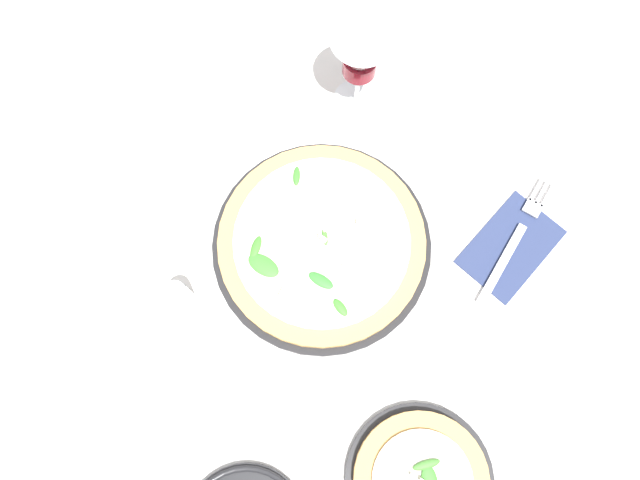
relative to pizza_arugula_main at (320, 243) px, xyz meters
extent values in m
plane|color=silver|center=(0.02, 0.00, -0.02)|extent=(6.00, 6.00, 0.00)
cylinder|color=black|center=(0.00, 0.00, -0.01)|extent=(0.31, 0.31, 0.01)
cylinder|color=tan|center=(0.00, 0.00, 0.00)|extent=(0.29, 0.29, 0.02)
cylinder|color=silver|center=(0.00, 0.00, 0.02)|extent=(0.24, 0.24, 0.01)
ellipsoid|color=#37742A|center=(0.04, 0.09, 0.02)|extent=(0.03, 0.03, 0.01)
ellipsoid|color=#3A832B|center=(-0.05, -0.09, 0.02)|extent=(0.02, 0.03, 0.01)
ellipsoid|color=#397C2C|center=(-0.08, 0.03, 0.02)|extent=(0.03, 0.05, 0.01)
ellipsoid|color=#32772D|center=(-0.04, -0.04, 0.02)|extent=(0.02, 0.04, 0.01)
ellipsoid|color=#3F752F|center=(0.01, 0.00, 0.02)|extent=(0.02, 0.02, 0.01)
ellipsoid|color=#397428|center=(-0.07, 0.05, 0.02)|extent=(0.03, 0.03, 0.01)
cube|color=#EFE5C6|center=(0.00, 0.00, 0.03)|extent=(0.01, 0.01, 0.01)
cube|color=#EFE5C6|center=(-0.04, 0.01, 0.03)|extent=(0.01, 0.01, 0.01)
cube|color=#EFE5C6|center=(-0.04, 0.04, 0.03)|extent=(0.01, 0.01, 0.01)
cube|color=#EFE5C6|center=(-0.01, -0.05, 0.03)|extent=(0.00, 0.01, 0.01)
cube|color=#EFE5C6|center=(-0.04, 0.06, 0.03)|extent=(0.01, 0.01, 0.01)
cube|color=#EFE5C6|center=(0.05, -0.02, 0.03)|extent=(0.01, 0.01, 0.01)
cube|color=#EFE5C6|center=(-0.09, -0.02, 0.03)|extent=(0.01, 0.01, 0.01)
cube|color=#EFE5C6|center=(0.00, 0.00, 0.03)|extent=(0.01, 0.00, 0.01)
cube|color=#EFE5C6|center=(0.00, 0.00, 0.03)|extent=(0.01, 0.01, 0.01)
cube|color=#EFE5C6|center=(0.01, 0.01, 0.03)|extent=(0.01, 0.01, 0.01)
cylinder|color=black|center=(-0.13, -0.31, -0.01)|extent=(0.19, 0.19, 0.01)
ellipsoid|color=#3D732C|center=(-0.11, -0.29, 0.02)|extent=(0.04, 0.03, 0.01)
cube|color=#EFE5C6|center=(-0.14, -0.29, 0.03)|extent=(0.00, 0.01, 0.00)
cylinder|color=white|center=(0.20, 0.12, -0.01)|extent=(0.07, 0.07, 0.00)
cylinder|color=white|center=(0.20, 0.12, 0.03)|extent=(0.01, 0.01, 0.08)
cone|color=white|center=(0.20, 0.12, 0.10)|extent=(0.09, 0.09, 0.08)
cylinder|color=maroon|center=(0.20, 0.12, 0.08)|extent=(0.05, 0.05, 0.03)
cube|color=navy|center=(0.19, -0.19, -0.01)|extent=(0.15, 0.10, 0.01)
cube|color=silver|center=(0.16, -0.20, -0.01)|extent=(0.13, 0.04, 0.00)
cube|color=silver|center=(0.25, -0.18, -0.01)|extent=(0.03, 0.03, 0.00)
cube|color=silver|center=(0.28, -0.18, -0.01)|extent=(0.04, 0.01, 0.00)
cube|color=silver|center=(0.28, -0.17, -0.01)|extent=(0.04, 0.01, 0.00)
cube|color=silver|center=(0.27, -0.16, -0.01)|extent=(0.04, 0.01, 0.00)
cylinder|color=silver|center=(-0.19, 0.08, 0.01)|extent=(0.03, 0.03, 0.06)
cylinder|color=#B7B7BF|center=(-0.19, 0.08, 0.04)|extent=(0.03, 0.03, 0.01)
camera|label=1|loc=(-0.16, -0.16, 0.83)|focal=35.00mm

